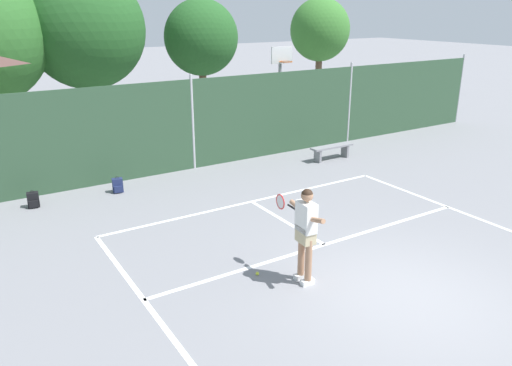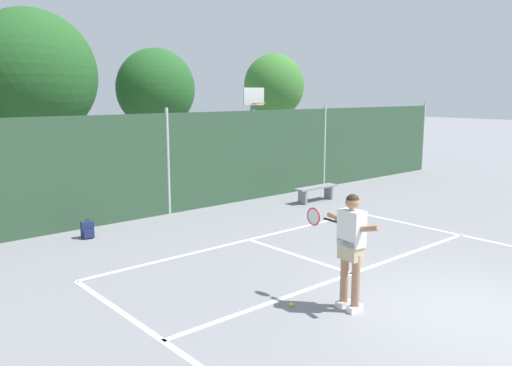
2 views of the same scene
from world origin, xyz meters
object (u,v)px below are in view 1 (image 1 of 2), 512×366
object	(u,v)px
tennis_player	(305,227)
backpack_navy	(118,186)
tennis_ball	(257,274)
basketball_hoop	(281,81)
courtside_bench	(332,149)
backpack_black	(33,200)

from	to	relation	value
tennis_player	backpack_navy	size ratio (longest dim) A/B	4.01
tennis_ball	basketball_hoop	bearing A→B (deg)	52.87
backpack_navy	courtside_bench	bearing A→B (deg)	-5.47
tennis_player	backpack_black	bearing A→B (deg)	118.65
basketball_hoop	backpack_black	size ratio (longest dim) A/B	7.67
basketball_hoop	backpack_navy	xyz separation A→B (m)	(-7.03, -2.23, -2.12)
backpack_black	courtside_bench	xyz separation A→B (m)	(9.33, -0.75, 0.17)
tennis_player	backpack_black	world-z (taller)	tennis_player
tennis_player	tennis_ball	world-z (taller)	tennis_player
tennis_player	courtside_bench	distance (m)	8.24
tennis_player	basketball_hoop	bearing A→B (deg)	57.75
backpack_black	backpack_navy	world-z (taller)	same
tennis_player	courtside_bench	bearing A→B (deg)	46.16
tennis_player	courtside_bench	size ratio (longest dim) A/B	1.16
backpack_black	backpack_navy	distance (m)	2.19
backpack_black	courtside_bench	size ratio (longest dim) A/B	0.29
courtside_bench	backpack_black	bearing A→B (deg)	175.41
backpack_black	basketball_hoop	bearing A→B (deg)	13.20
tennis_player	backpack_navy	distance (m)	6.83
tennis_ball	courtside_bench	world-z (taller)	courtside_bench
basketball_hoop	backpack_black	world-z (taller)	basketball_hoop
backpack_black	tennis_player	bearing A→B (deg)	-61.35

